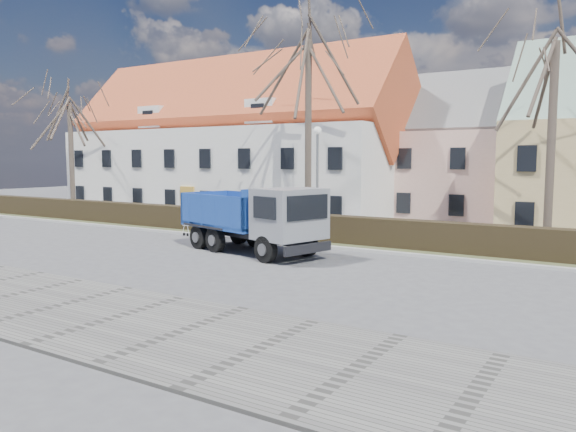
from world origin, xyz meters
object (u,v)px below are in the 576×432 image
Objects in this scene: cart_frame at (183,230)px; parked_car_a at (200,211)px; dump_truck at (248,218)px; streetlight at (317,182)px.

parked_car_a is (-4.01, 5.92, 0.32)m from cart_frame.
dump_truck is 1.98× the size of parked_car_a.
cart_frame is at bearing -139.58° from parked_car_a.
streetlight reaches higher than cart_frame.
parked_car_a reaches higher than cart_frame.
streetlight reaches higher than parked_car_a.
dump_truck is 6.57m from cart_frame.
parked_car_a is at bearing 124.16° from cart_frame.
parked_car_a is at bearing 155.97° from dump_truck.
dump_truck is at bearing -21.64° from cart_frame.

